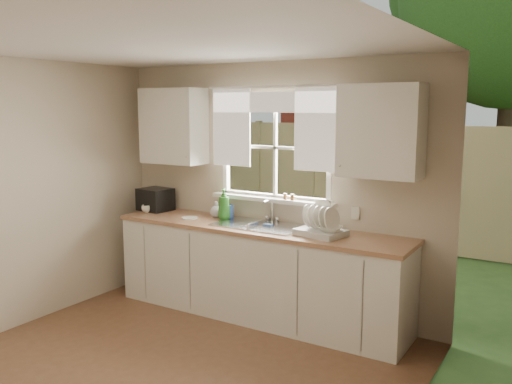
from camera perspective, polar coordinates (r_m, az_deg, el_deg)
The scene contains 20 objects.
room_walls at distance 3.85m, azimuth -13.53°, elevation -3.59°, with size 3.62×4.02×2.50m.
ceiling at distance 3.83m, azimuth -13.53°, elevation 15.38°, with size 3.60×4.00×0.02m, color silver.
window at distance 5.44m, azimuth 1.94°, elevation 2.94°, with size 1.38×0.16×1.06m.
curtains at distance 5.37m, azimuth 1.69°, elevation 7.65°, with size 1.50×0.03×0.81m.
base_cabinets at distance 5.39m, azimuth 0.17°, elevation -8.55°, with size 3.00×0.62×0.87m, color white.
countertop at distance 5.27m, azimuth 0.17°, elevation -3.83°, with size 3.04×0.65×0.04m, color #A77753.
upper_cabinet_left at distance 5.93m, azimuth -8.67°, elevation 6.87°, with size 0.70×0.33×0.80m, color white.
upper_cabinet_right at distance 4.78m, azimuth 13.02°, elevation 6.26°, with size 0.70×0.33×0.80m, color white.
wall_outlet at distance 5.11m, azimuth 10.43°, elevation -2.19°, with size 0.08×0.01×0.12m, color beige.
sill_jars at distance 5.33m, azimuth 3.46°, elevation -0.50°, with size 0.12×0.04×0.06m.
backyard at distance 11.40m, azimuth 21.54°, elevation 15.45°, with size 20.00×10.00×6.13m.
sink at distance 5.30m, azimuth 0.35°, elevation -4.31°, with size 0.88×0.52×0.40m.
dish_rack at distance 4.92m, azimuth 6.84°, elevation -3.60°, with size 0.47×0.39×0.30m.
bowl at distance 4.83m, azimuth 7.87°, elevation -3.87°, with size 0.20×0.20×0.05m, color white.
soap_bottle_a at distance 5.55m, azimuth -3.39°, elevation -1.25°, with size 0.12×0.13×0.32m, color #2C7B28.
soap_bottle_b at distance 5.60m, azimuth -3.09°, elevation -1.73°, with size 0.10×0.10×0.22m, color blue.
soap_bottle_c at distance 5.68m, azimuth -4.19°, elevation -1.84°, with size 0.13×0.13×0.17m, color beige.
saucer at distance 5.66m, azimuth -7.00°, elevation -2.73°, with size 0.17×0.17×0.01m, color white.
cup at distance 6.05m, azimuth -11.47°, elevation -1.73°, with size 0.10×0.10×0.08m, color white.
black_appliance at distance 6.15m, azimuth -10.54°, elevation -0.77°, with size 0.34×0.29×0.25m, color black.
Camera 1 is at (2.68, -2.70, 2.06)m, focal length 38.00 mm.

